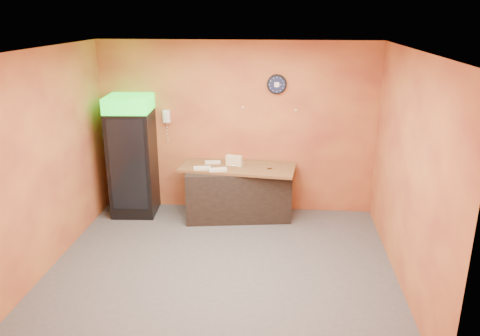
# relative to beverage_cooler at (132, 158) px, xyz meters

# --- Properties ---
(floor) EXTENTS (4.50, 4.50, 0.00)m
(floor) POSITION_rel_beverage_cooler_xyz_m (1.67, -1.61, -0.96)
(floor) COLOR #47474C
(floor) RESTS_ON ground
(back_wall) EXTENTS (4.50, 0.02, 2.80)m
(back_wall) POSITION_rel_beverage_cooler_xyz_m (1.67, 0.39, 0.44)
(back_wall) COLOR #D9883D
(back_wall) RESTS_ON floor
(left_wall) EXTENTS (0.02, 4.00, 2.80)m
(left_wall) POSITION_rel_beverage_cooler_xyz_m (-0.58, -1.61, 0.44)
(left_wall) COLOR #D9883D
(left_wall) RESTS_ON floor
(right_wall) EXTENTS (0.02, 4.00, 2.80)m
(right_wall) POSITION_rel_beverage_cooler_xyz_m (3.92, -1.61, 0.44)
(right_wall) COLOR #D9883D
(right_wall) RESTS_ON floor
(ceiling) EXTENTS (4.50, 4.00, 0.02)m
(ceiling) POSITION_rel_beverage_cooler_xyz_m (1.67, -1.61, 1.84)
(ceiling) COLOR white
(ceiling) RESTS_ON back_wall
(beverage_cooler) EXTENTS (0.74, 0.75, 1.97)m
(beverage_cooler) POSITION_rel_beverage_cooler_xyz_m (0.00, 0.00, 0.00)
(beverage_cooler) COLOR black
(beverage_cooler) RESTS_ON floor
(prep_counter) EXTENTS (1.75, 0.97, 0.83)m
(prep_counter) POSITION_rel_beverage_cooler_xyz_m (1.72, 0.03, -0.55)
(prep_counter) COLOR black
(prep_counter) RESTS_ON floor
(wall_clock) EXTENTS (0.31, 0.06, 0.31)m
(wall_clock) POSITION_rel_beverage_cooler_xyz_m (2.31, 0.36, 1.17)
(wall_clock) COLOR black
(wall_clock) RESTS_ON back_wall
(wall_phone) EXTENTS (0.11, 0.10, 0.21)m
(wall_phone) POSITION_rel_beverage_cooler_xyz_m (0.52, 0.34, 0.62)
(wall_phone) COLOR white
(wall_phone) RESTS_ON back_wall
(butcher_paper) EXTENTS (1.88, 0.94, 0.04)m
(butcher_paper) POSITION_rel_beverage_cooler_xyz_m (1.72, 0.03, -0.11)
(butcher_paper) COLOR brown
(butcher_paper) RESTS_ON prep_counter
(sub_roll_stack) EXTENTS (0.27, 0.15, 0.16)m
(sub_roll_stack) POSITION_rel_beverage_cooler_xyz_m (1.66, 0.05, -0.01)
(sub_roll_stack) COLOR beige
(sub_roll_stack) RESTS_ON butcher_paper
(wrapped_sandwich_left) EXTENTS (0.28, 0.15, 0.04)m
(wrapped_sandwich_left) POSITION_rel_beverage_cooler_xyz_m (1.18, -0.18, -0.07)
(wrapped_sandwich_left) COLOR silver
(wrapped_sandwich_left) RESTS_ON butcher_paper
(wrapped_sandwich_mid) EXTENTS (0.30, 0.18, 0.04)m
(wrapped_sandwich_mid) POSITION_rel_beverage_cooler_xyz_m (1.44, -0.24, -0.07)
(wrapped_sandwich_mid) COLOR silver
(wrapped_sandwich_mid) RESTS_ON butcher_paper
(wrapped_sandwich_right) EXTENTS (0.26, 0.14, 0.04)m
(wrapped_sandwich_right) POSITION_rel_beverage_cooler_xyz_m (1.30, 0.13, -0.07)
(wrapped_sandwich_right) COLOR silver
(wrapped_sandwich_right) RESTS_ON butcher_paper
(kitchen_tool) EXTENTS (0.07, 0.07, 0.07)m
(kitchen_tool) POSITION_rel_beverage_cooler_xyz_m (1.81, 0.00, -0.06)
(kitchen_tool) COLOR silver
(kitchen_tool) RESTS_ON butcher_paper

